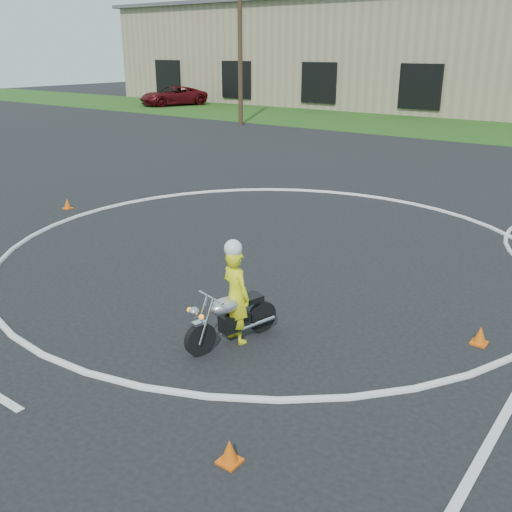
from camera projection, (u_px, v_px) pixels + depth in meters
The scene contains 7 objects.
ground at pixel (181, 292), 10.87m from camera, with size 120.00×120.00×0.00m, color black.
course_markings at pixel (384, 253), 12.93m from camera, with size 19.05×19.05×0.12m.
primary_motorcycle at pixel (231, 318), 8.84m from camera, with size 0.74×1.71×0.91m.
rider_primary_grp at pixel (236, 293), 8.81m from camera, with size 0.63×0.49×1.69m.
pickup_grp at pixel (173, 96), 47.18m from camera, with size 4.38×6.08×1.54m.
traffic_cones at pixel (472, 315), 9.61m from camera, with size 19.58×13.11×0.30m.
warehouse at pixel (347, 52), 49.73m from camera, with size 41.00×17.00×8.30m.
Camera 1 is at (7.10, -7.16, 4.35)m, focal length 40.00 mm.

